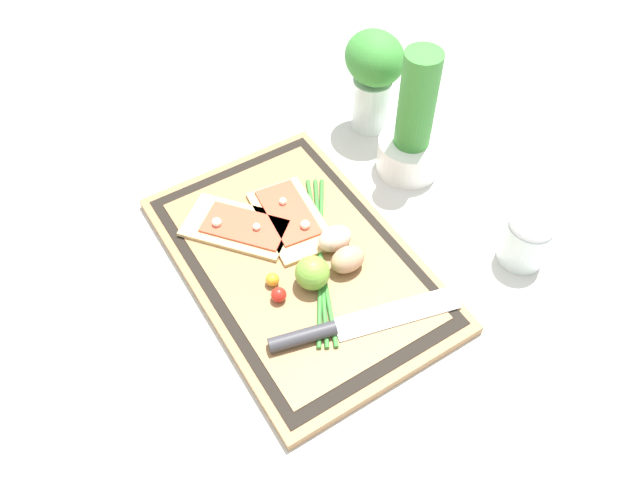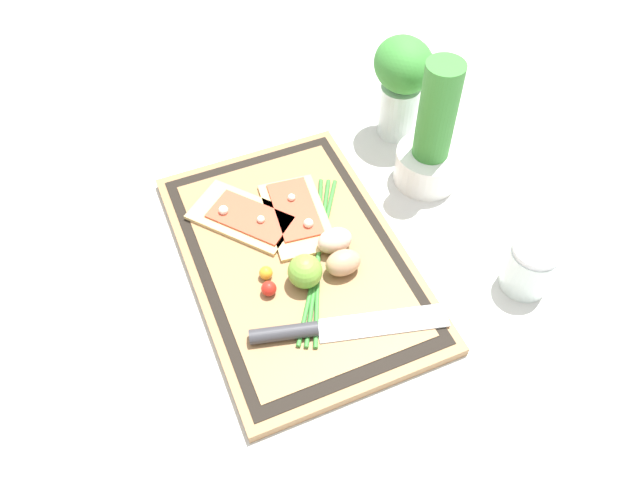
% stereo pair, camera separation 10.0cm
% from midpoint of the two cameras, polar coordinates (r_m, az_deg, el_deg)
% --- Properties ---
extents(ground_plane, '(6.00, 6.00, 0.00)m').
position_cam_midpoint_polar(ground_plane, '(1.02, 0.62, -2.23)').
color(ground_plane, silver).
extents(cutting_board, '(0.51, 0.34, 0.02)m').
position_cam_midpoint_polar(cutting_board, '(1.01, 0.63, -1.89)').
color(cutting_board, '#997047').
rests_on(cutting_board, ground_plane).
extents(pizza_slice_near, '(0.20, 0.19, 0.02)m').
position_cam_midpoint_polar(pizza_slice_near, '(1.05, -4.22, 2.00)').
color(pizza_slice_near, tan).
rests_on(pizza_slice_near, cutting_board).
extents(pizza_slice_far, '(0.18, 0.12, 0.02)m').
position_cam_midpoint_polar(pizza_slice_far, '(1.05, 0.57, 2.18)').
color(pizza_slice_far, tan).
rests_on(pizza_slice_far, cutting_board).
extents(knife, '(0.10, 0.29, 0.02)m').
position_cam_midpoint_polar(knife, '(0.92, 2.84, -8.40)').
color(knife, silver).
rests_on(knife, cutting_board).
extents(egg_brown, '(0.04, 0.06, 0.04)m').
position_cam_midpoint_polar(egg_brown, '(0.97, 5.08, -2.27)').
color(egg_brown, tan).
rests_on(egg_brown, cutting_board).
extents(egg_pink, '(0.04, 0.06, 0.04)m').
position_cam_midpoint_polar(egg_pink, '(0.99, 4.23, -0.22)').
color(egg_pink, beige).
rests_on(egg_pink, cutting_board).
extents(lime, '(0.05, 0.05, 0.05)m').
position_cam_midpoint_polar(lime, '(0.95, 1.63, -3.08)').
color(lime, '#70A838').
rests_on(lime, cutting_board).
extents(cherry_tomato_red, '(0.02, 0.02, 0.02)m').
position_cam_midpoint_polar(cherry_tomato_red, '(0.95, -1.70, -4.65)').
color(cherry_tomato_red, red).
rests_on(cherry_tomato_red, cutting_board).
extents(cherry_tomato_yellow, '(0.02, 0.02, 0.02)m').
position_cam_midpoint_polar(cherry_tomato_yellow, '(0.97, -2.04, -3.21)').
color(cherry_tomato_yellow, gold).
rests_on(cherry_tomato_yellow, cutting_board).
extents(scallion_bunch, '(0.31, 0.19, 0.01)m').
position_cam_midpoint_polar(scallion_bunch, '(1.00, 2.72, -1.60)').
color(scallion_bunch, '#388433').
rests_on(scallion_bunch, cutting_board).
extents(herb_pot, '(0.12, 0.12, 0.25)m').
position_cam_midpoint_polar(herb_pot, '(1.11, 12.76, 8.47)').
color(herb_pot, white).
rests_on(herb_pot, ground_plane).
extents(sauce_jar, '(0.08, 0.08, 0.09)m').
position_cam_midpoint_polar(sauce_jar, '(1.03, 21.22, -2.65)').
color(sauce_jar, silver).
rests_on(sauce_jar, ground_plane).
extents(herb_glass, '(0.12, 0.10, 0.20)m').
position_cam_midpoint_polar(herb_glass, '(1.17, 9.99, 14.08)').
color(herb_glass, silver).
rests_on(herb_glass, ground_plane).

